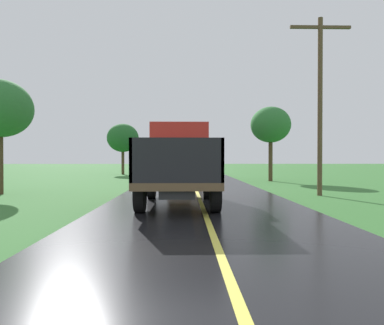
# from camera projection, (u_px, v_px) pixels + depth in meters

# --- Properties ---
(banana_truck_near) EXTENTS (2.38, 5.82, 2.80)m
(banana_truck_near) POSITION_uv_depth(u_px,v_px,m) (180.00, 161.00, 12.07)
(banana_truck_near) COLOR #2D2D30
(banana_truck_near) RESTS_ON road_surface
(banana_truck_far) EXTENTS (2.38, 5.81, 2.80)m
(banana_truck_far) POSITION_uv_depth(u_px,v_px,m) (185.00, 160.00, 25.90)
(banana_truck_far) COLOR #2D2D30
(banana_truck_far) RESTS_ON road_surface
(utility_pole_roadside) EXTENTS (2.57, 0.20, 7.52)m
(utility_pole_roadside) POSITION_uv_depth(u_px,v_px,m) (320.00, 98.00, 14.52)
(utility_pole_roadside) COLOR brown
(utility_pole_roadside) RESTS_ON ground
(roadside_tree_near_left) EXTENTS (2.76, 2.76, 5.16)m
(roadside_tree_near_left) POSITION_uv_depth(u_px,v_px,m) (271.00, 125.00, 23.78)
(roadside_tree_near_left) COLOR #4C3823
(roadside_tree_near_left) RESTS_ON ground
(roadside_tree_mid_right) EXTENTS (3.09, 3.09, 4.99)m
(roadside_tree_mid_right) POSITION_uv_depth(u_px,v_px,m) (123.00, 138.00, 33.81)
(roadside_tree_mid_right) COLOR #4C3823
(roadside_tree_mid_right) RESTS_ON ground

